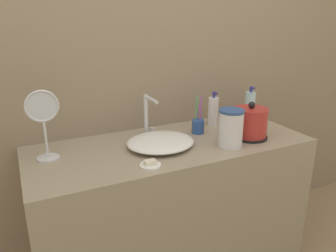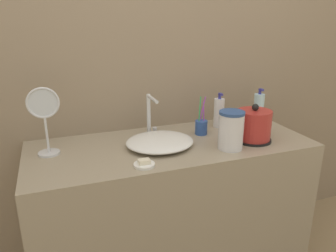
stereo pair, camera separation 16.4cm
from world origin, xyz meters
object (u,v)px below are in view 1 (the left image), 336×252
Objects in this scene: electric_kettle at (250,124)px; vanity_mirror at (44,120)px; faucet at (148,113)px; lotion_bottle at (213,111)px; toothbrush_cup at (198,126)px; shampoo_bottle at (250,105)px; water_pitcher at (231,128)px.

vanity_mirror reaches higher than electric_kettle.
faucet is 1.12× the size of lotion_bottle.
toothbrush_cup is 1.03× the size of lotion_bottle.
shampoo_bottle is at bearing 0.69° from lotion_bottle.
vanity_mirror is 1.70× the size of water_pitcher.
faucet is 0.72m from shampoo_bottle.
vanity_mirror is (-0.98, -0.09, 0.10)m from lotion_bottle.
vanity_mirror is (-0.82, -0.00, 0.15)m from toothbrush_cup.
lotion_bottle is (0.43, 0.01, -0.05)m from faucet.
water_pitcher is at bearing -15.49° from vanity_mirror.
lotion_bottle is at bearing 103.08° from electric_kettle.
faucet reaches higher than lotion_bottle.
lotion_bottle is at bearing 71.52° from water_pitcher.
water_pitcher is at bearing -139.83° from shampoo_bottle.
toothbrush_cup reaches higher than lotion_bottle.
lotion_bottle is 0.63× the size of vanity_mirror.
faucet reaches higher than shampoo_bottle.
vanity_mirror is (-1.04, 0.18, 0.11)m from electric_kettle.
lotion_bottle is 0.98× the size of shampoo_bottle.
electric_kettle is 0.61× the size of vanity_mirror.
shampoo_bottle is 1.10× the size of water_pitcher.
faucet is 0.55m from vanity_mirror.
vanity_mirror reaches higher than water_pitcher.
vanity_mirror is 0.91m from water_pitcher.
shampoo_bottle reaches higher than lotion_bottle.
faucet is 1.09× the size of shampoo_bottle.
vanity_mirror reaches higher than lotion_bottle.
toothbrush_cup reaches higher than water_pitcher.
water_pitcher is at bearing -108.48° from lotion_bottle.
shampoo_bottle is (0.44, 0.09, 0.05)m from toothbrush_cup.
faucet is 1.15× the size of electric_kettle.
faucet is 0.71× the size of vanity_mirror.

